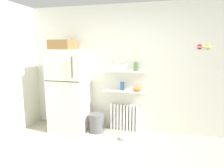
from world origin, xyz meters
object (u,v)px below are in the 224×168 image
object	(u,v)px
radiator	(124,117)
storage_jar_2	(136,66)
trash_bin	(97,123)
vase	(122,86)
pet_food_bowl	(124,138)
hanging_fruit_basket	(204,47)
refrigerator	(69,89)
shelf_bowl	(138,89)
storage_jar_0	(113,66)
storage_jar_1	(125,67)

from	to	relation	value
radiator	storage_jar_2	xyz separation A→B (m)	(0.24, -0.03, 1.10)
trash_bin	storage_jar_2	bearing A→B (deg)	14.97
vase	trash_bin	distance (m)	0.93
radiator	vase	world-z (taller)	vase
trash_bin	pet_food_bowl	size ratio (longest dim) A/B	1.98
hanging_fruit_basket	refrigerator	bearing A→B (deg)	175.83
refrigerator	shelf_bowl	size ratio (longest dim) A/B	10.18
storage_jar_2	hanging_fruit_basket	xyz separation A→B (m)	(1.14, -0.40, 0.37)
storage_jar_2	vase	world-z (taller)	storage_jar_2
trash_bin	pet_food_bowl	bearing A→B (deg)	-18.65
trash_bin	pet_food_bowl	distance (m)	0.69
storage_jar_0	vase	world-z (taller)	storage_jar_0
shelf_bowl	trash_bin	size ratio (longest dim) A/B	0.48
vase	pet_food_bowl	size ratio (longest dim) A/B	0.88
storage_jar_2	refrigerator	bearing A→B (deg)	-171.00
radiator	storage_jar_1	bearing A→B (deg)	-90.00
shelf_bowl	storage_jar_1	bearing A→B (deg)	180.00
storage_jar_1	storage_jar_2	xyz separation A→B (m)	(0.24, 0.00, 0.01)
pet_food_bowl	vase	bearing A→B (deg)	108.42
pet_food_bowl	hanging_fruit_basket	size ratio (longest dim) A/B	0.59
storage_jar_1	radiator	bearing A→B (deg)	90.00
trash_bin	pet_food_bowl	xyz separation A→B (m)	(0.63, -0.21, -0.17)
refrigerator	vase	distance (m)	1.11
radiator	storage_jar_1	size ratio (longest dim) A/B	3.62
storage_jar_2	hanging_fruit_basket	size ratio (longest dim) A/B	0.58
pet_food_bowl	storage_jar_0	bearing A→B (deg)	128.21
storage_jar_1	pet_food_bowl	size ratio (longest dim) A/B	0.84
storage_jar_1	refrigerator	bearing A→B (deg)	-169.14
refrigerator	storage_jar_0	world-z (taller)	refrigerator
hanging_fruit_basket	storage_jar_2	bearing A→B (deg)	160.69
hanging_fruit_basket	trash_bin	bearing A→B (deg)	174.27
storage_jar_1	storage_jar_2	distance (m)	0.24
trash_bin	vase	bearing A→B (deg)	22.99
storage_jar_1	vase	bearing A→B (deg)	180.00
storage_jar_1	trash_bin	distance (m)	1.31
radiator	trash_bin	world-z (taller)	radiator
shelf_bowl	pet_food_bowl	distance (m)	1.00
radiator	storage_jar_0	distance (m)	1.12
radiator	storage_jar_1	xyz separation A→B (m)	(-0.00, -0.03, 1.08)
storage_jar_0	shelf_bowl	xyz separation A→B (m)	(0.51, 0.00, -0.45)
hanging_fruit_basket	radiator	bearing A→B (deg)	162.70
storage_jar_2	hanging_fruit_basket	bearing A→B (deg)	-19.31
storage_jar_2	shelf_bowl	size ratio (longest dim) A/B	1.03
radiator	pet_food_bowl	size ratio (longest dim) A/B	3.05
radiator	hanging_fruit_basket	bearing A→B (deg)	-17.30
storage_jar_1	trash_bin	world-z (taller)	storage_jar_1
vase	hanging_fruit_basket	size ratio (longest dim) A/B	0.52
storage_jar_0	storage_jar_1	world-z (taller)	storage_jar_0
storage_jar_0	storage_jar_2	xyz separation A→B (m)	(0.48, 0.00, 0.01)
storage_jar_2	pet_food_bowl	bearing A→B (deg)	-109.31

